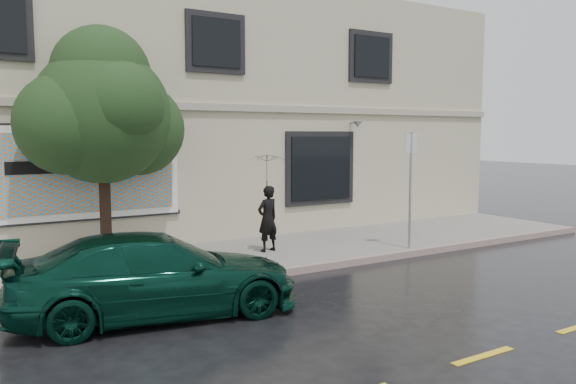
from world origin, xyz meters
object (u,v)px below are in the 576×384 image
pedestrian (268,219)px  fire_hydrant (76,271)px  car (156,275)px  street_tree (102,116)px

pedestrian → fire_hydrant: bearing=5.3°
car → street_tree: size_ratio=0.99×
car → street_tree: (0.11, 3.73, 2.64)m
pedestrian → street_tree: street_tree is taller
car → pedestrian: (3.63, 2.82, 0.26)m
car → pedestrian: 4.60m
car → pedestrian: pedestrian is taller
pedestrian → fire_hydrant: 4.81m
pedestrian → fire_hydrant: (-4.58, -1.39, -0.38)m
pedestrian → street_tree: 4.34m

